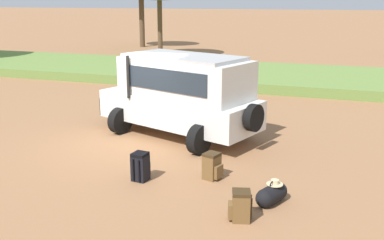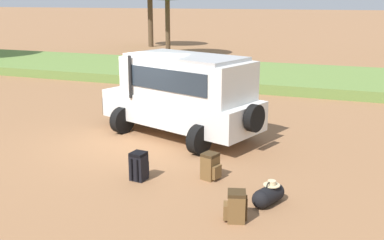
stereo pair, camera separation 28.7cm
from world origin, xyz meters
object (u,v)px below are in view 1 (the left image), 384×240
(safari_vehicle, at_px, (181,94))
(backpack_near_rear_wheel, at_px, (141,167))
(backpack_beside_front_wheel, at_px, (212,166))
(duffel_bag_low_black_case, at_px, (272,194))
(backpack_cluster_center, at_px, (240,206))

(safari_vehicle, relative_size, backpack_near_rear_wheel, 8.23)
(safari_vehicle, height_order, backpack_near_rear_wheel, safari_vehicle)
(backpack_beside_front_wheel, bearing_deg, backpack_near_rear_wheel, -158.08)
(backpack_beside_front_wheel, distance_m, backpack_near_rear_wheel, 1.63)
(safari_vehicle, bearing_deg, backpack_beside_front_wheel, -57.97)
(backpack_near_rear_wheel, bearing_deg, duffel_bag_low_black_case, -4.37)
(backpack_cluster_center, height_order, duffel_bag_low_black_case, backpack_cluster_center)
(safari_vehicle, relative_size, backpack_cluster_center, 9.32)
(backpack_cluster_center, distance_m, backpack_near_rear_wheel, 2.82)
(backpack_cluster_center, bearing_deg, safari_vehicle, 121.78)
(backpack_near_rear_wheel, relative_size, duffel_bag_low_black_case, 0.79)
(safari_vehicle, relative_size, backpack_beside_front_wheel, 8.83)
(backpack_beside_front_wheel, height_order, backpack_near_rear_wheel, backpack_near_rear_wheel)
(safari_vehicle, xyz_separation_m, backpack_beside_front_wheel, (1.82, -2.91, -0.99))
(backpack_beside_front_wheel, bearing_deg, backpack_cluster_center, -58.63)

